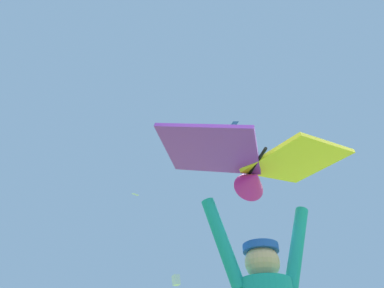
{
  "coord_description": "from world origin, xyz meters",
  "views": [
    {
      "loc": [
        -1.65,
        -2.0,
        0.73
      ],
      "look_at": [
        -0.3,
        1.24,
        3.27
      ],
      "focal_mm": 33.86,
      "sensor_mm": 36.0,
      "label": 1
    }
  ],
  "objects_px": {
    "distant_kite_white_mid_left": "(136,194)",
    "distant_kite_blue_mid_right": "(235,123)",
    "distant_kite_white_high_right": "(176,280)",
    "held_stunt_kite": "(254,164)"
  },
  "relations": [
    {
      "from": "distant_kite_blue_mid_right",
      "to": "distant_kite_white_high_right",
      "type": "distance_m",
      "value": 13.35
    },
    {
      "from": "distant_kite_white_high_right",
      "to": "held_stunt_kite",
      "type": "bearing_deg",
      "value": -108.84
    },
    {
      "from": "distant_kite_white_mid_left",
      "to": "distant_kite_blue_mid_right",
      "type": "xyz_separation_m",
      "value": [
        6.04,
        -6.79,
        4.41
      ]
    },
    {
      "from": "distant_kite_white_mid_left",
      "to": "distant_kite_white_high_right",
      "type": "relative_size",
      "value": 0.94
    },
    {
      "from": "held_stunt_kite",
      "to": "distant_kite_white_mid_left",
      "type": "xyz_separation_m",
      "value": [
        4.6,
        24.64,
        12.78
      ]
    },
    {
      "from": "held_stunt_kite",
      "to": "distant_kite_white_high_right",
      "type": "xyz_separation_m",
      "value": [
        8.75,
        25.64,
        6.51
      ]
    },
    {
      "from": "distant_kite_white_mid_left",
      "to": "distant_kite_white_high_right",
      "type": "height_order",
      "value": "distant_kite_white_mid_left"
    },
    {
      "from": "distant_kite_white_mid_left",
      "to": "distant_kite_white_high_right",
      "type": "xyz_separation_m",
      "value": [
        4.15,
        1.0,
        -6.27
      ]
    },
    {
      "from": "held_stunt_kite",
      "to": "distant_kite_white_high_right",
      "type": "distance_m",
      "value": 27.86
    },
    {
      "from": "held_stunt_kite",
      "to": "distant_kite_white_high_right",
      "type": "height_order",
      "value": "distant_kite_white_high_right"
    }
  ]
}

